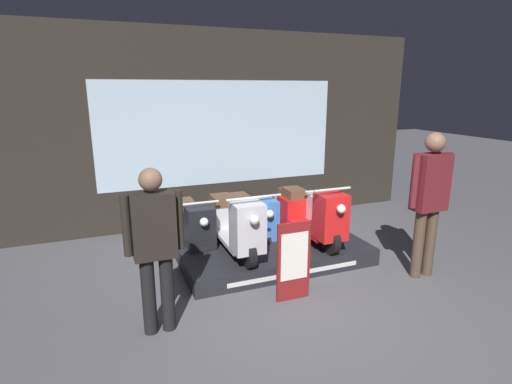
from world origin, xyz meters
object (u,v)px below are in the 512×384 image
object	(u,v)px
person_left_browsing	(155,241)
person_right_browsing	(430,194)
scooter_backrow_1	(250,219)
scooter_backrow_2	(303,212)
scooter_backrow_0	(192,226)
scooter_display_right	(310,215)
scooter_display_left	(234,225)
price_sign_board	(294,261)

from	to	relation	value
person_left_browsing	person_right_browsing	xyz separation A→B (m)	(3.22, 0.00, 0.13)
scooter_backrow_1	scooter_backrow_2	bearing A→B (deg)	0.00
scooter_backrow_0	person_right_browsing	size ratio (longest dim) A/B	0.85
scooter_display_right	scooter_backrow_2	world-z (taller)	scooter_display_right
scooter_display_left	price_sign_board	xyz separation A→B (m)	(0.34, -1.04, -0.12)
person_left_browsing	scooter_backrow_1	bearing A→B (deg)	48.80
scooter_backrow_1	scooter_display_left	bearing A→B (deg)	-123.99
scooter_display_right	scooter_backrow_1	xyz separation A→B (m)	(-0.60, 0.77, -0.22)
scooter_backrow_0	person_left_browsing	size ratio (longest dim) A/B	0.95
scooter_display_right	price_sign_board	xyz separation A→B (m)	(-0.77, -1.04, -0.12)
person_left_browsing	scooter_backrow_2	bearing A→B (deg)	36.43
scooter_backrow_1	person_left_browsing	size ratio (longest dim) A/B	0.95
person_right_browsing	price_sign_board	bearing A→B (deg)	177.85
scooter_backrow_2	person_left_browsing	distance (m)	3.20
scooter_backrow_0	person_left_browsing	world-z (taller)	person_left_browsing
person_right_browsing	price_sign_board	distance (m)	1.86
scooter_backrow_0	price_sign_board	size ratio (longest dim) A/B	1.69
scooter_backrow_1	scooter_backrow_2	xyz separation A→B (m)	(0.90, 0.00, 0.00)
person_left_browsing	price_sign_board	xyz separation A→B (m)	(1.46, 0.07, -0.47)
person_left_browsing	scooter_display_left	bearing A→B (deg)	44.58
scooter_display_left	person_left_browsing	xyz separation A→B (m)	(-1.12, -1.10, 0.35)
person_right_browsing	scooter_display_left	bearing A→B (deg)	152.24
scooter_display_left	person_right_browsing	size ratio (longest dim) A/B	0.85
scooter_backrow_1	person_right_browsing	xyz separation A→B (m)	(1.58, -1.87, 0.70)
scooter_display_right	person_left_browsing	bearing A→B (deg)	-153.72
person_right_browsing	person_left_browsing	bearing A→B (deg)	180.00
scooter_display_left	person_left_browsing	distance (m)	1.61
scooter_backrow_0	scooter_backrow_1	distance (m)	0.90
scooter_display_left	scooter_backrow_1	distance (m)	0.95
scooter_display_right	price_sign_board	size ratio (longest dim) A/B	1.69
scooter_backrow_2	person_left_browsing	world-z (taller)	person_left_browsing
person_left_browsing	scooter_backrow_0	bearing A→B (deg)	68.39
scooter_display_right	scooter_backrow_1	size ratio (longest dim) A/B	1.00
scooter_backrow_0	person_right_browsing	xyz separation A→B (m)	(2.48, -1.87, 0.70)
scooter_display_right	scooter_backrow_2	distance (m)	0.85
scooter_display_right	person_right_browsing	distance (m)	1.55
scooter_backrow_1	price_sign_board	distance (m)	1.81
scooter_backrow_2	person_right_browsing	size ratio (longest dim) A/B	0.85
scooter_display_left	scooter_backrow_2	xyz separation A→B (m)	(1.41, 0.77, -0.22)
scooter_display_left	scooter_backrow_1	xyz separation A→B (m)	(0.52, 0.77, -0.22)
scooter_backrow_1	scooter_backrow_0	bearing A→B (deg)	180.00
scooter_display_right	scooter_backrow_0	bearing A→B (deg)	152.89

